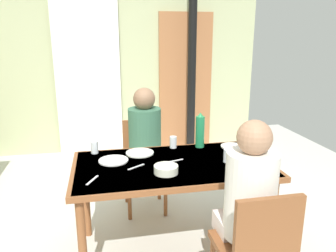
{
  "coord_description": "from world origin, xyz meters",
  "views": [
    {
      "loc": [
        -0.09,
        -2.37,
        1.66
      ],
      "look_at": [
        0.41,
        0.04,
        0.99
      ],
      "focal_mm": 35.22,
      "sensor_mm": 36.0,
      "label": 1
    }
  ],
  "objects_px": {
    "person_near_diner": "(249,192)",
    "person_far_diner": "(145,135)",
    "dining_table": "(172,173)",
    "chair_far_diner": "(144,159)",
    "chair_near_diner": "(257,248)",
    "serving_bowl_center": "(166,169)",
    "water_bottle_green_near": "(200,131)"
  },
  "relations": [
    {
      "from": "chair_far_diner",
      "to": "person_far_diner",
      "type": "bearing_deg",
      "value": 90.0
    },
    {
      "from": "dining_table",
      "to": "person_near_diner",
      "type": "relative_size",
      "value": 1.9
    },
    {
      "from": "person_near_diner",
      "to": "water_bottle_green_near",
      "type": "bearing_deg",
      "value": 90.74
    },
    {
      "from": "chair_near_diner",
      "to": "serving_bowl_center",
      "type": "height_order",
      "value": "chair_near_diner"
    },
    {
      "from": "person_far_diner",
      "to": "serving_bowl_center",
      "type": "bearing_deg",
      "value": 92.71
    },
    {
      "from": "chair_near_diner",
      "to": "chair_far_diner",
      "type": "distance_m",
      "value": 1.59
    },
    {
      "from": "chair_near_diner",
      "to": "serving_bowl_center",
      "type": "bearing_deg",
      "value": 124.16
    },
    {
      "from": "water_bottle_green_near",
      "to": "chair_near_diner",
      "type": "bearing_deg",
      "value": -89.35
    },
    {
      "from": "chair_near_diner",
      "to": "chair_far_diner",
      "type": "bearing_deg",
      "value": 106.15
    },
    {
      "from": "dining_table",
      "to": "chair_near_diner",
      "type": "bearing_deg",
      "value": -66.92
    },
    {
      "from": "person_near_diner",
      "to": "serving_bowl_center",
      "type": "height_order",
      "value": "person_near_diner"
    },
    {
      "from": "chair_near_diner",
      "to": "chair_far_diner",
      "type": "relative_size",
      "value": 1.0
    },
    {
      "from": "chair_near_diner",
      "to": "water_bottle_green_near",
      "type": "bearing_deg",
      "value": 90.65
    },
    {
      "from": "dining_table",
      "to": "chair_far_diner",
      "type": "bearing_deg",
      "value": 98.7
    },
    {
      "from": "dining_table",
      "to": "serving_bowl_center",
      "type": "xyz_separation_m",
      "value": [
        -0.08,
        -0.17,
        0.1
      ]
    },
    {
      "from": "chair_far_diner",
      "to": "water_bottle_green_near",
      "type": "distance_m",
      "value": 0.73
    },
    {
      "from": "dining_table",
      "to": "serving_bowl_center",
      "type": "bearing_deg",
      "value": -115.37
    },
    {
      "from": "chair_far_diner",
      "to": "person_far_diner",
      "type": "xyz_separation_m",
      "value": [
        -0.0,
        -0.14,
        0.28
      ]
    },
    {
      "from": "chair_near_diner",
      "to": "person_far_diner",
      "type": "xyz_separation_m",
      "value": [
        -0.44,
        1.39,
        0.28
      ]
    },
    {
      "from": "person_far_diner",
      "to": "serving_bowl_center",
      "type": "height_order",
      "value": "person_far_diner"
    },
    {
      "from": "dining_table",
      "to": "person_far_diner",
      "type": "xyz_separation_m",
      "value": [
        -0.12,
        0.63,
        0.11
      ]
    },
    {
      "from": "chair_far_diner",
      "to": "person_near_diner",
      "type": "relative_size",
      "value": 1.13
    },
    {
      "from": "dining_table",
      "to": "chair_far_diner",
      "type": "height_order",
      "value": "chair_far_diner"
    },
    {
      "from": "chair_near_diner",
      "to": "chair_far_diner",
      "type": "height_order",
      "value": "same"
    },
    {
      "from": "chair_far_diner",
      "to": "person_far_diner",
      "type": "relative_size",
      "value": 1.13
    },
    {
      "from": "person_far_diner",
      "to": "serving_bowl_center",
      "type": "distance_m",
      "value": 0.8
    },
    {
      "from": "person_near_diner",
      "to": "person_far_diner",
      "type": "bearing_deg",
      "value": 109.41
    },
    {
      "from": "person_near_diner",
      "to": "serving_bowl_center",
      "type": "xyz_separation_m",
      "value": [
        -0.41,
        0.46,
        -0.01
      ]
    },
    {
      "from": "person_near_diner",
      "to": "person_far_diner",
      "type": "height_order",
      "value": "same"
    },
    {
      "from": "chair_far_diner",
      "to": "serving_bowl_center",
      "type": "xyz_separation_m",
      "value": [
        0.04,
        -0.93,
        0.27
      ]
    },
    {
      "from": "serving_bowl_center",
      "to": "water_bottle_green_near",
      "type": "bearing_deg",
      "value": 51.39
    },
    {
      "from": "dining_table",
      "to": "chair_near_diner",
      "type": "distance_m",
      "value": 0.85
    }
  ]
}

